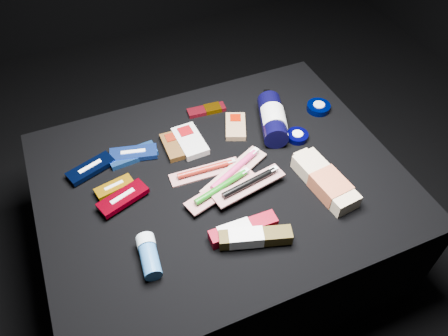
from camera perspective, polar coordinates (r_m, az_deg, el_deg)
name	(u,v)px	position (r m, az deg, el deg)	size (l,w,h in m)	color
ground	(221,253)	(1.53, -0.38, -11.02)	(3.00, 3.00, 0.00)	black
cloth_table	(221,219)	(1.36, -0.42, -6.69)	(0.98, 0.78, 0.40)	black
luna_bar_0	(133,155)	(1.27, -11.83, 1.65)	(0.14, 0.06, 0.02)	#2052A5
luna_bar_1	(134,154)	(1.28, -11.74, 1.86)	(0.14, 0.08, 0.02)	#1A3A9C
luna_bar_2	(91,168)	(1.26, -17.02, -0.04)	(0.14, 0.09, 0.02)	black
luna_bar_3	(114,187)	(1.20, -14.14, -2.39)	(0.11, 0.06, 0.01)	orange
luna_bar_4	(123,198)	(1.16, -13.06, -3.85)	(0.14, 0.09, 0.02)	maroon
clif_bar_0	(174,145)	(1.28, -6.55, 3.03)	(0.06, 0.11, 0.02)	#4A2D12
clif_bar_1	(189,140)	(1.29, -4.56, 3.68)	(0.08, 0.13, 0.02)	beige
clif_bar_2	(236,125)	(1.34, 1.52, 5.59)	(0.10, 0.12, 0.02)	#98744E
power_bar	(208,109)	(1.40, -2.04, 7.65)	(0.12, 0.05, 0.01)	maroon
lotion_bottle	(273,119)	(1.33, 6.36, 6.40)	(0.13, 0.23, 0.08)	black
cream_tin_upper	(318,107)	(1.43, 12.24, 7.76)	(0.07, 0.07, 0.02)	black
cream_tin_lower	(297,136)	(1.32, 9.55, 4.14)	(0.06, 0.06, 0.02)	black
bodywash_bottle	(326,182)	(1.19, 13.14, -1.79)	(0.09, 0.22, 0.05)	beige
deodorant_stick	(149,255)	(1.05, -9.79, -11.18)	(0.05, 0.11, 0.05)	#285E9A
toothbrush_pack_0	(206,170)	(1.21, -2.35, -0.31)	(0.20, 0.06, 0.02)	#B5ABA8
toothbrush_pack_1	(235,171)	(1.20, 1.46, -0.36)	(0.23, 0.15, 0.03)	silver
toothbrush_pack_2	(222,188)	(1.15, -0.27, -2.61)	(0.22, 0.11, 0.02)	#B0A9A4
toothbrush_pack_3	(250,184)	(1.15, 3.42, -2.06)	(0.21, 0.08, 0.02)	#B7B1AB
toothpaste_carton_red	(240,230)	(1.08, 2.14, -8.12)	(0.17, 0.04, 0.03)	#70000F
toothpaste_carton_green	(252,238)	(1.06, 3.68, -9.05)	(0.18, 0.09, 0.03)	#382C0B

